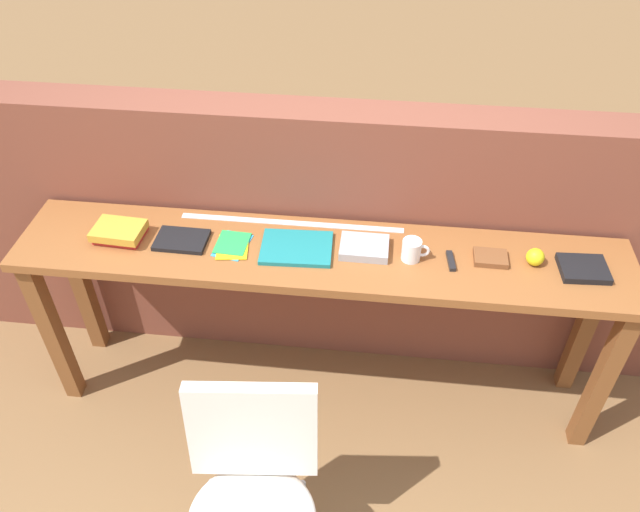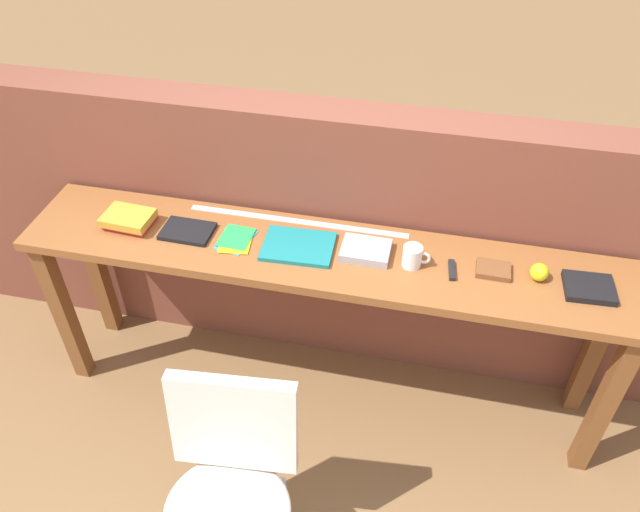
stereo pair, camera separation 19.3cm
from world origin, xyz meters
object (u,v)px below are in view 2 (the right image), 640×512
at_px(book_stack_leftmost, 129,219).
at_px(multitool_folded, 452,270).
at_px(pamphlet_pile_colourful, 236,239).
at_px(book_open_centre, 298,246).
at_px(book_repair_rightmost, 589,288).
at_px(leather_journal_brown, 493,270).
at_px(sports_ball_small, 539,272).
at_px(chair_white_moulded, 230,481).
at_px(mug, 413,256).
at_px(magazine_cycling, 187,231).

xyz_separation_m(book_stack_leftmost, multitool_folded, (1.35, -0.00, -0.02)).
distance_m(book_stack_leftmost, pamphlet_pile_colourful, 0.47).
relative_size(book_open_centre, multitool_folded, 2.59).
bearing_deg(book_repair_rightmost, book_open_centre, 176.97).
distance_m(leather_journal_brown, sports_ball_small, 0.17).
height_order(chair_white_moulded, leather_journal_brown, leather_journal_brown).
bearing_deg(multitool_folded, book_stack_leftmost, 179.87).
distance_m(book_open_centre, mug, 0.46).
bearing_deg(leather_journal_brown, book_repair_rightmost, -3.26).
xyz_separation_m(pamphlet_pile_colourful, sports_ball_small, (1.20, 0.02, 0.03)).
bearing_deg(multitool_folded, leather_journal_brown, 11.10).
distance_m(book_stack_leftmost, sports_ball_small, 1.67).
xyz_separation_m(mug, multitool_folded, (0.15, -0.00, -0.04)).
xyz_separation_m(pamphlet_pile_colourful, book_open_centre, (0.26, 0.01, 0.00)).
relative_size(book_stack_leftmost, mug, 1.90).
height_order(pamphlet_pile_colourful, book_repair_rightmost, book_repair_rightmost).
bearing_deg(magazine_cycling, book_open_centre, 1.51).
relative_size(multitool_folded, book_repair_rightmost, 0.61).
xyz_separation_m(chair_white_moulded, magazine_cycling, (-0.43, 0.84, 0.36)).
relative_size(chair_white_moulded, book_open_centre, 3.13).
distance_m(chair_white_moulded, book_repair_rightmost, 1.48).
bearing_deg(leather_journal_brown, magazine_cycling, -177.84).
height_order(multitool_folded, sports_ball_small, sports_ball_small).
xyz_separation_m(magazine_cycling, mug, (0.93, -0.00, 0.04)).
distance_m(pamphlet_pile_colourful, book_open_centre, 0.26).
bearing_deg(sports_ball_small, book_stack_leftmost, -179.14).
relative_size(book_open_centre, sports_ball_small, 4.05).
height_order(book_stack_leftmost, multitool_folded, book_stack_leftmost).
bearing_deg(book_stack_leftmost, sports_ball_small, 0.86).
bearing_deg(book_repair_rightmost, chair_white_moulded, -146.85).
distance_m(book_stack_leftmost, multitool_folded, 1.35).
height_order(pamphlet_pile_colourful, multitool_folded, multitool_folded).
height_order(book_stack_leftmost, pamphlet_pile_colourful, book_stack_leftmost).
relative_size(book_stack_leftmost, multitool_folded, 1.90).
height_order(leather_journal_brown, sports_ball_small, sports_ball_small).
distance_m(chair_white_moulded, book_stack_leftmost, 1.15).
relative_size(pamphlet_pile_colourful, mug, 1.74).
relative_size(multitool_folded, leather_journal_brown, 0.85).
distance_m(pamphlet_pile_colourful, multitool_folded, 0.88).
bearing_deg(book_repair_rightmost, mug, 177.17).
relative_size(magazine_cycling, sports_ball_small, 2.98).
bearing_deg(book_open_centre, mug, -3.03).
bearing_deg(book_stack_leftmost, book_open_centre, 0.46).
xyz_separation_m(book_open_centre, sports_ball_small, (0.94, 0.02, 0.03)).
relative_size(chair_white_moulded, book_stack_leftmost, 4.26).
distance_m(chair_white_moulded, book_open_centre, 0.92).
height_order(book_stack_leftmost, mug, mug).
bearing_deg(pamphlet_pile_colourful, chair_white_moulded, -75.31).
xyz_separation_m(book_open_centre, mug, (0.46, -0.00, 0.04)).
bearing_deg(sports_ball_small, chair_white_moulded, -138.47).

